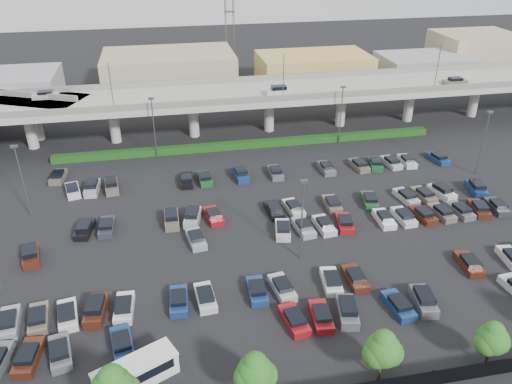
% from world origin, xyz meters
% --- Properties ---
extents(ground, '(280.00, 280.00, 0.00)m').
position_xyz_m(ground, '(0.00, 0.00, 0.00)').
color(ground, black).
extents(overpass, '(150.00, 13.00, 15.80)m').
position_xyz_m(overpass, '(-0.21, 31.99, 6.97)').
color(overpass, gray).
rests_on(overpass, ground).
extents(hedge, '(66.00, 1.60, 1.10)m').
position_xyz_m(hedge, '(0.00, 25.00, 0.55)').
color(hedge, '#123710').
rests_on(hedge, ground).
extents(tree_row, '(65.07, 3.66, 5.94)m').
position_xyz_m(tree_row, '(0.70, -26.53, 3.52)').
color(tree_row, '#332316').
rests_on(tree_row, ground).
extents(shuttle_bus, '(7.48, 5.21, 2.29)m').
position_xyz_m(shuttle_bus, '(-18.60, -22.78, 1.25)').
color(shuttle_bus, silver).
rests_on(shuttle_bus, ground).
extents(parked_cars, '(63.11, 41.63, 1.67)m').
position_xyz_m(parked_cars, '(0.99, -3.47, 0.59)').
color(parked_cars, '#56595D').
rests_on(parked_cars, ground).
extents(light_poles, '(66.90, 48.38, 10.30)m').
position_xyz_m(light_poles, '(-4.13, 2.00, 6.24)').
color(light_poles, '#49484D').
rests_on(light_poles, ground).
extents(distant_buildings, '(138.00, 24.00, 9.00)m').
position_xyz_m(distant_buildings, '(12.38, 61.81, 3.74)').
color(distant_buildings, gray).
rests_on(distant_buildings, ground).
extents(comm_tower, '(2.40, 2.40, 30.00)m').
position_xyz_m(comm_tower, '(4.00, 74.00, 15.61)').
color(comm_tower, '#49484D').
rests_on(comm_tower, ground).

